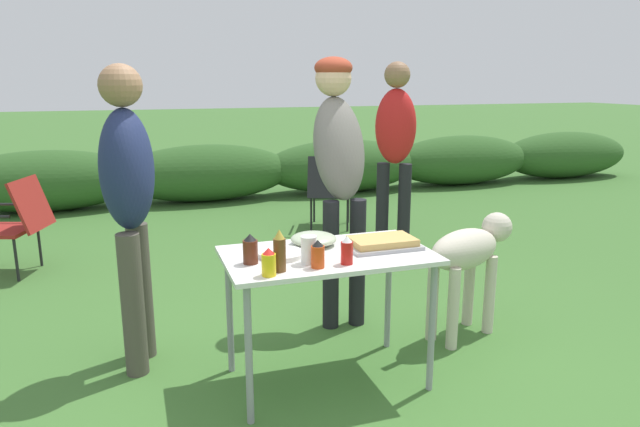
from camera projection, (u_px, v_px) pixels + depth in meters
name	position (u px, v px, depth m)	size (l,w,h in m)	color
ground_plane	(327.00, 379.00, 3.19)	(60.00, 60.00, 0.00)	#3D6B2D
shrub_hedge	(206.00, 173.00, 7.78)	(14.40, 0.90, 0.77)	#2D5623
folding_table	(328.00, 267.00, 3.04)	(1.10, 0.64, 0.74)	silver
food_tray	(382.00, 243.00, 3.11)	(0.39, 0.25, 0.06)	#9E9EA3
plate_stack	(281.00, 254.00, 2.95)	(0.24, 0.24, 0.03)	white
mixing_bowl	(314.00, 239.00, 3.16)	(0.26, 0.26, 0.07)	#ADBC99
paper_cup_stack	(309.00, 250.00, 2.84)	(0.08, 0.08, 0.14)	white
ketchup_bottle	(347.00, 251.00, 2.83)	(0.06, 0.06, 0.15)	red
hot_sauce_bottle	(318.00, 254.00, 2.77)	(0.07, 0.07, 0.14)	#CC4214
mustard_bottle	(269.00, 262.00, 2.66)	(0.07, 0.07, 0.14)	yellow
bbq_sauce_bottle	(250.00, 249.00, 2.83)	(0.07, 0.07, 0.15)	#562314
beer_bottle	(280.00, 251.00, 2.71)	(0.06, 0.06, 0.21)	brown
standing_person_in_red_jacket	(339.00, 155.00, 3.76)	(0.36, 0.51, 1.78)	black
standing_person_in_olive_jacket	(129.00, 192.00, 3.13)	(0.37, 0.45, 1.72)	#4C473D
standing_person_in_navy_coat	(395.00, 140.00, 5.32)	(0.47, 0.44, 1.79)	black
dog	(469.00, 255.00, 3.64)	(0.88, 0.44, 0.78)	beige
camp_chair_green_behind_table	(14.00, 221.00, 4.82)	(0.71, 0.63, 0.83)	maroon
camp_chair_near_hedge	(330.00, 188.00, 6.27)	(0.65, 0.72, 0.83)	#232328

